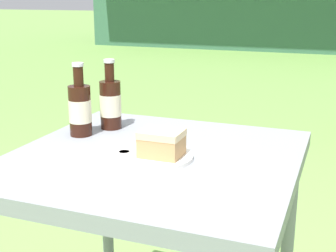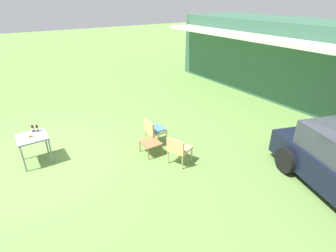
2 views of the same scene
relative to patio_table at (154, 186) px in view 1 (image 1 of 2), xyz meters
The scene contains 6 objects.
patio_table is the anchor object (origin of this frame).
cake_on_plate 0.12m from the patio_table, 53.27° to the right, with size 0.21×0.21×0.08m.
cola_bottle_near 0.33m from the patio_table, 140.37° to the left, with size 0.07×0.07×0.21m.
cola_bottle_far 0.33m from the patio_table, 162.54° to the left, with size 0.07×0.07×0.21m.
fork 0.10m from the patio_table, 138.34° to the right, with size 0.16×0.06×0.01m.
loose_bottle_cap 0.12m from the patio_table, 154.96° to the right, with size 0.03×0.03×0.01m.
Camera 1 is at (0.44, -1.05, 1.15)m, focal length 50.00 mm.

